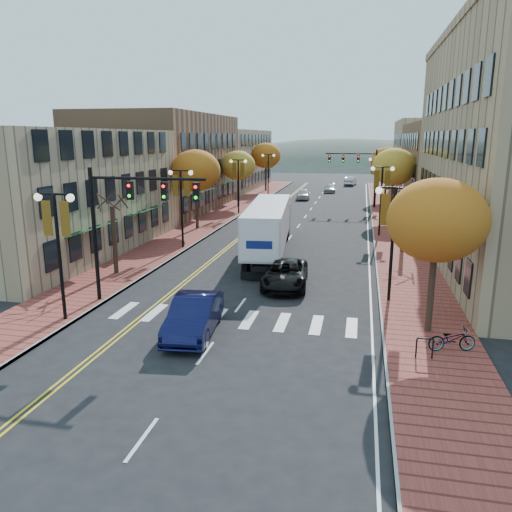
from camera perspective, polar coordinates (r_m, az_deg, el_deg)
The scene contains 32 objects.
ground at distance 22.28m, azimuth -4.24°, elevation -8.91°, with size 200.00×200.00×0.00m, color black.
sidewalk_left at distance 54.97m, azimuth -3.90°, elevation 4.67°, with size 4.00×85.00×0.15m, color brown.
sidewalk_right at distance 53.03m, azimuth 15.22°, elevation 3.90°, with size 4.00×85.00×0.15m, color brown.
building_left_near at distance 40.13m, azimuth -23.01°, elevation 6.74°, with size 12.00×22.00×9.00m, color #9E8966.
building_left_mid at distance 60.33m, azimuth -10.52°, elevation 10.44°, with size 12.00×24.00×11.00m, color brown.
building_left_far at distance 84.01m, azimuth -3.94°, elevation 10.91°, with size 12.00×26.00×9.50m, color #9E8966.
building_right_mid at distance 63.14m, azimuth 23.79°, elevation 9.21°, with size 15.00×24.00×10.00m, color brown.
building_right_far at distance 84.76m, azimuth 20.88°, elevation 10.61°, with size 15.00×20.00×11.00m, color #9E8966.
tree_left_a at distance 32.08m, azimuth -15.89°, elevation 1.78°, with size 0.28×0.28×4.20m.
tree_left_b at distance 46.30m, azimuth -6.89°, elevation 9.64°, with size 4.48×4.48×7.21m.
tree_left_c at distance 61.67m, azimuth -2.05°, elevation 10.30°, with size 4.16×4.16×6.69m.
tree_left_d at distance 79.21m, azimuth 1.14°, elevation 11.41°, with size 4.61×4.61×7.42m.
tree_right_a at distance 22.25m, azimuth 19.99°, elevation 3.83°, with size 4.16×4.16×6.69m.
tree_right_b at distance 38.40m, azimuth 16.52°, elevation 3.60°, with size 0.28×0.28×4.20m.
tree_right_c at distance 53.94m, azimuth 15.49°, elevation 9.79°, with size 4.48×4.48×7.21m.
tree_right_d at distance 69.90m, azimuth 14.75°, elevation 10.44°, with size 4.35×4.35×7.00m.
lamp_left_a at distance 24.20m, azimuth -21.77°, elevation 2.57°, with size 1.96×0.36×6.05m.
lamp_left_b at distance 38.39m, azimuth -8.55°, elevation 7.09°, with size 1.96×0.36×6.05m.
lamp_left_c at distance 55.55m, azimuth -2.03°, elevation 9.16°, with size 1.96×0.36×6.05m.
lamp_left_d at distance 73.11m, azimuth 1.41°, elevation 10.20°, with size 1.96×0.36×6.05m.
lamp_right_a at distance 26.15m, azimuth 15.45°, elevation 3.80°, with size 1.96×0.36×6.05m.
lamp_right_b at distance 43.99m, azimuth 14.16°, elevation 7.63°, with size 1.96×0.36×6.05m.
lamp_right_c at distance 61.92m, azimuth 13.61°, elevation 9.24°, with size 1.96×0.36×6.05m.
traffic_mast_near at distance 25.66m, azimuth -14.43°, elevation 5.10°, with size 6.10×0.35×7.00m.
traffic_mast_far at distance 61.86m, azimuth 11.75°, elevation 9.92°, with size 6.10×0.34×7.00m.
semi_truck at distance 36.53m, azimuth 1.56°, elevation 3.69°, with size 4.01×15.64×3.87m.
navy_sedan at distance 22.15m, azimuth -7.10°, elevation -6.77°, with size 1.79×5.14×1.70m, color black.
black_suv at distance 28.88m, azimuth 3.35°, elevation -2.06°, with size 2.49×5.39×1.50m, color black.
car_far_white at distance 69.88m, azimuth 5.40°, elevation 7.07°, with size 1.73×4.30×1.47m, color silver.
car_far_silver at distance 79.27m, azimuth 8.41°, elevation 7.65°, with size 1.70×4.19×1.22m, color #97989E.
car_far_oncoming at distance 91.34m, azimuth 10.74°, elevation 8.41°, with size 1.63×4.66×1.54m, color #B7B6BE.
bicycle at distance 21.53m, azimuth 21.48°, elevation -8.82°, with size 0.66×1.89×0.99m, color gray.
Camera 1 is at (5.83, -19.76, 8.48)m, focal length 35.00 mm.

